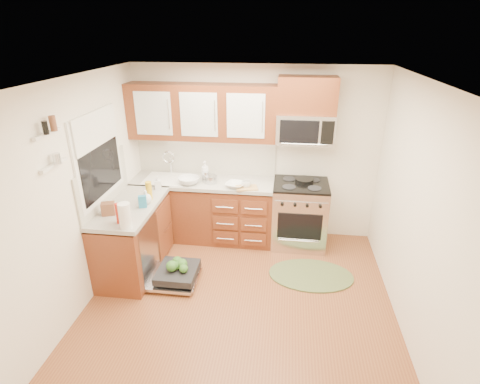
# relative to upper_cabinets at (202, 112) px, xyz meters

# --- Properties ---
(floor) EXTENTS (3.50, 3.50, 0.00)m
(floor) POSITION_rel_upper_cabinets_xyz_m (0.73, -1.57, -1.88)
(floor) COLOR brown
(floor) RESTS_ON ground
(ceiling) EXTENTS (3.50, 3.50, 0.00)m
(ceiling) POSITION_rel_upper_cabinets_xyz_m (0.73, -1.57, 0.62)
(ceiling) COLOR white
(ceiling) RESTS_ON ground
(wall_back) EXTENTS (3.50, 0.04, 2.50)m
(wall_back) POSITION_rel_upper_cabinets_xyz_m (0.73, 0.18, -0.62)
(wall_back) COLOR white
(wall_back) RESTS_ON ground
(wall_front) EXTENTS (3.50, 0.04, 2.50)m
(wall_front) POSITION_rel_upper_cabinets_xyz_m (0.73, -3.33, -0.62)
(wall_front) COLOR white
(wall_front) RESTS_ON ground
(wall_left) EXTENTS (0.04, 3.50, 2.50)m
(wall_left) POSITION_rel_upper_cabinets_xyz_m (-1.02, -1.57, -0.62)
(wall_left) COLOR white
(wall_left) RESTS_ON ground
(wall_right) EXTENTS (0.04, 3.50, 2.50)m
(wall_right) POSITION_rel_upper_cabinets_xyz_m (2.48, -1.57, -0.62)
(wall_right) COLOR white
(wall_right) RESTS_ON ground
(base_cabinet_back) EXTENTS (2.05, 0.60, 0.85)m
(base_cabinet_back) POSITION_rel_upper_cabinets_xyz_m (0.00, -0.12, -1.45)
(base_cabinet_back) COLOR #592B14
(base_cabinet_back) RESTS_ON ground
(base_cabinet_left) EXTENTS (0.60, 1.25, 0.85)m
(base_cabinet_left) POSITION_rel_upper_cabinets_xyz_m (-0.72, -1.05, -1.45)
(base_cabinet_left) COLOR #592B14
(base_cabinet_left) RESTS_ON ground
(countertop_back) EXTENTS (2.07, 0.64, 0.05)m
(countertop_back) POSITION_rel_upper_cabinets_xyz_m (0.00, -0.14, -0.97)
(countertop_back) COLOR #B1ACA2
(countertop_back) RESTS_ON base_cabinet_back
(countertop_left) EXTENTS (0.64, 1.27, 0.05)m
(countertop_left) POSITION_rel_upper_cabinets_xyz_m (-0.71, -1.05, -0.97)
(countertop_left) COLOR #B1ACA2
(countertop_left) RESTS_ON base_cabinet_left
(backsplash_back) EXTENTS (2.05, 0.02, 0.57)m
(backsplash_back) POSITION_rel_upper_cabinets_xyz_m (0.00, 0.16, -0.67)
(backsplash_back) COLOR beige
(backsplash_back) RESTS_ON ground
(backsplash_left) EXTENTS (0.02, 1.25, 0.57)m
(backsplash_left) POSITION_rel_upper_cabinets_xyz_m (-1.01, -1.05, -0.67)
(backsplash_left) COLOR beige
(backsplash_left) RESTS_ON ground
(upper_cabinets) EXTENTS (2.05, 0.35, 0.75)m
(upper_cabinets) POSITION_rel_upper_cabinets_xyz_m (0.00, 0.00, 0.00)
(upper_cabinets) COLOR #592B14
(upper_cabinets) RESTS_ON ground
(cabinet_over_mw) EXTENTS (0.76, 0.35, 0.47)m
(cabinet_over_mw) POSITION_rel_upper_cabinets_xyz_m (1.41, 0.00, 0.26)
(cabinet_over_mw) COLOR #592B14
(cabinet_over_mw) RESTS_ON ground
(range) EXTENTS (0.76, 0.64, 0.95)m
(range) POSITION_rel_upper_cabinets_xyz_m (1.41, -0.15, -1.40)
(range) COLOR silver
(range) RESTS_ON ground
(microwave) EXTENTS (0.76, 0.38, 0.40)m
(microwave) POSITION_rel_upper_cabinets_xyz_m (1.41, -0.02, -0.18)
(microwave) COLOR silver
(microwave) RESTS_ON ground
(sink) EXTENTS (0.62, 0.50, 0.26)m
(sink) POSITION_rel_upper_cabinets_xyz_m (-0.52, -0.16, -1.07)
(sink) COLOR white
(sink) RESTS_ON ground
(dishwasher) EXTENTS (0.70, 0.60, 0.20)m
(dishwasher) POSITION_rel_upper_cabinets_xyz_m (-0.13, -1.27, -1.77)
(dishwasher) COLOR silver
(dishwasher) RESTS_ON ground
(window) EXTENTS (0.03, 1.05, 1.05)m
(window) POSITION_rel_upper_cabinets_xyz_m (-1.01, -1.07, -0.32)
(window) COLOR white
(window) RESTS_ON ground
(window_blind) EXTENTS (0.02, 0.96, 0.40)m
(window_blind) POSITION_rel_upper_cabinets_xyz_m (-0.98, -1.07, 0.00)
(window_blind) COLOR white
(window_blind) RESTS_ON ground
(shelf_upper) EXTENTS (0.04, 0.40, 0.03)m
(shelf_upper) POSITION_rel_upper_cabinets_xyz_m (-0.99, -1.92, 0.17)
(shelf_upper) COLOR white
(shelf_upper) RESTS_ON ground
(shelf_lower) EXTENTS (0.04, 0.40, 0.03)m
(shelf_lower) POSITION_rel_upper_cabinets_xyz_m (-0.99, -1.92, -0.12)
(shelf_lower) COLOR white
(shelf_lower) RESTS_ON ground
(rug) EXTENTS (1.11, 0.76, 0.02)m
(rug) POSITION_rel_upper_cabinets_xyz_m (1.57, -0.94, -1.86)
(rug) COLOR #5C6A3C
(rug) RESTS_ON ground
(skillet) EXTENTS (0.33, 0.33, 0.05)m
(skillet) POSITION_rel_upper_cabinets_xyz_m (1.45, -0.07, -0.90)
(skillet) COLOR black
(skillet) RESTS_ON range
(stock_pot) EXTENTS (0.23, 0.23, 0.11)m
(stock_pot) POSITION_rel_upper_cabinets_xyz_m (0.14, -0.22, -0.90)
(stock_pot) COLOR silver
(stock_pot) RESTS_ON countertop_back
(cutting_board) EXTENTS (0.32, 0.25, 0.02)m
(cutting_board) POSITION_rel_upper_cabinets_xyz_m (0.66, -0.35, -0.94)
(cutting_board) COLOR tan
(cutting_board) RESTS_ON countertop_back
(canister) EXTENTS (0.11, 0.11, 0.16)m
(canister) POSITION_rel_upper_cabinets_xyz_m (0.07, -0.20, -0.87)
(canister) COLOR silver
(canister) RESTS_ON countertop_back
(paper_towel_roll) EXTENTS (0.17, 0.17, 0.29)m
(paper_towel_roll) POSITION_rel_upper_cabinets_xyz_m (-0.52, -1.59, -0.80)
(paper_towel_roll) COLOR white
(paper_towel_roll) RESTS_ON countertop_left
(mustard_bottle) EXTENTS (0.10, 0.10, 0.24)m
(mustard_bottle) POSITION_rel_upper_cabinets_xyz_m (-0.52, -0.86, -0.83)
(mustard_bottle) COLOR gold
(mustard_bottle) RESTS_ON countertop_left
(red_bottle) EXTENTS (0.08, 0.08, 0.24)m
(red_bottle) POSITION_rel_upper_cabinets_xyz_m (-0.64, -1.50, -0.83)
(red_bottle) COLOR red
(red_bottle) RESTS_ON countertop_left
(wooden_box) EXTENTS (0.18, 0.15, 0.15)m
(wooden_box) POSITION_rel_upper_cabinets_xyz_m (-0.85, -1.32, -0.88)
(wooden_box) COLOR brown
(wooden_box) RESTS_ON countertop_left
(blue_carton) EXTENTS (0.11, 0.08, 0.15)m
(blue_carton) POSITION_rel_upper_cabinets_xyz_m (-0.52, -1.09, -0.87)
(blue_carton) COLOR teal
(blue_carton) RESTS_ON countertop_left
(bowl_a) EXTENTS (0.31, 0.31, 0.06)m
(bowl_a) POSITION_rel_upper_cabinets_xyz_m (0.50, -0.32, -0.92)
(bowl_a) COLOR #999999
(bowl_a) RESTS_ON countertop_back
(bowl_b) EXTENTS (0.32, 0.32, 0.09)m
(bowl_b) POSITION_rel_upper_cabinets_xyz_m (-0.16, -0.29, -0.90)
(bowl_b) COLOR #999999
(bowl_b) RESTS_ON countertop_back
(cup) EXTENTS (0.15, 0.15, 0.10)m
(cup) POSITION_rel_upper_cabinets_xyz_m (0.65, -0.32, -0.90)
(cup) COLOR #999999
(cup) RESTS_ON countertop_back
(soap_bottle_a) EXTENTS (0.13, 0.13, 0.29)m
(soap_bottle_a) POSITION_rel_upper_cabinets_xyz_m (0.05, -0.14, -0.81)
(soap_bottle_a) COLOR #999999
(soap_bottle_a) RESTS_ON countertop_back
(soap_bottle_b) EXTENTS (0.11, 0.11, 0.19)m
(soap_bottle_b) POSITION_rel_upper_cabinets_xyz_m (-0.52, -0.52, -0.85)
(soap_bottle_b) COLOR #999999
(soap_bottle_b) RESTS_ON countertop_left
(soap_bottle_c) EXTENTS (0.14, 0.14, 0.18)m
(soap_bottle_c) POSITION_rel_upper_cabinets_xyz_m (-0.52, -0.98, -0.86)
(soap_bottle_c) COLOR #999999
(soap_bottle_c) RESTS_ON countertop_left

